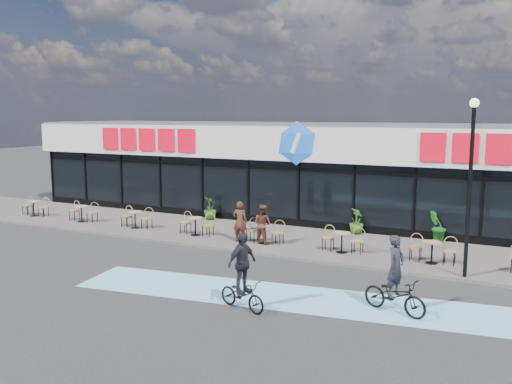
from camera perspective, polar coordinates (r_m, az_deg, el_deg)
ground at (r=18.15m, az=-4.04°, el=-7.98°), size 120.00×120.00×0.00m
sidewalk at (r=21.99m, az=1.99°, el=-4.93°), size 44.00×5.00×0.10m
bike_lane at (r=15.20m, az=6.28°, el=-11.25°), size 14.17×4.13×0.01m
building at (r=26.58m, az=6.93°, el=2.31°), size 30.60×6.57×4.75m
lamp_post at (r=17.40m, az=21.64°, el=1.85°), size 0.28×0.28×5.42m
bistro_set_0 at (r=28.64m, az=-22.23°, el=-1.42°), size 1.54×0.62×0.90m
bistro_set_1 at (r=26.38m, az=-17.75°, el=-1.98°), size 1.54×0.62×0.90m
bistro_set_2 at (r=24.32m, az=-12.47°, el=-2.63°), size 1.54×0.62×0.90m
bistro_set_3 at (r=22.50m, az=-6.27°, el=-3.36°), size 1.54×0.62×0.90m
bistro_set_4 at (r=20.99m, az=0.92°, el=-4.15°), size 1.54×0.62×0.90m
bistro_set_5 at (r=19.86m, az=9.10°, el=-4.97°), size 1.54×0.62×0.90m
bistro_set_6 at (r=19.19m, az=18.07°, el=-5.76°), size 1.54×0.62×0.90m
potted_plant_left at (r=25.63m, az=-4.86°, el=-1.72°), size 0.81×0.81×1.08m
potted_plant_mid at (r=22.91m, az=10.53°, el=-3.04°), size 0.67×0.67×1.07m
potted_plant_right at (r=22.25m, az=18.55°, el=-3.47°), size 0.86×0.85×1.22m
patron_left at (r=21.07m, az=-1.70°, el=-3.14°), size 0.64×0.48×1.61m
patron_right at (r=20.80m, az=0.68°, el=-3.39°), size 0.84×0.71×1.53m
cyclist_a at (r=14.44m, az=14.42°, el=-9.77°), size 1.87×1.15×2.04m
cyclist_c at (r=14.20m, az=-1.47°, el=-9.22°), size 1.62×1.01×2.06m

